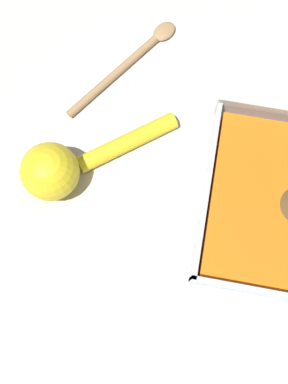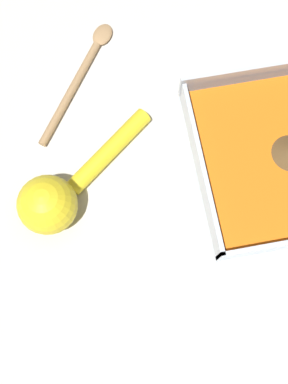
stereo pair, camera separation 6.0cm
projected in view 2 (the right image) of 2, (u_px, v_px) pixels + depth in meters
name	position (u px, v px, depth m)	size (l,w,h in m)	color
square_dish	(286.00, 154.00, 0.63)	(0.25, 0.25, 0.05)	silver
lemon_squeezer	(58.00, 196.00, 0.59)	(0.20, 0.17, 0.08)	yellow
wooden_spoon	(80.00, 75.00, 0.68)	(0.14, 0.19, 0.01)	tan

